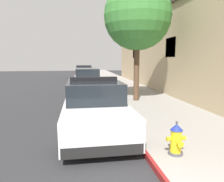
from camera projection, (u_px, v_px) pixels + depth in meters
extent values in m
cube|color=#2B2B2D|center=(29.00, 104.00, 11.11)|extent=(33.87, 60.00, 0.20)
cube|color=gray|center=(138.00, 97.00, 12.03)|extent=(3.67, 60.00, 0.13)
cube|color=maroon|center=(106.00, 98.00, 11.73)|extent=(0.08, 60.00, 0.13)
cube|color=black|center=(171.00, 47.00, 11.94)|extent=(0.06, 1.30, 1.10)
cube|color=black|center=(135.00, 52.00, 19.39)|extent=(0.06, 1.30, 1.10)
cube|color=white|center=(94.00, 112.00, 6.73)|extent=(1.84, 4.80, 0.76)
cube|color=black|center=(94.00, 90.00, 6.78)|extent=(1.64, 2.50, 0.60)
cube|color=black|center=(103.00, 150.00, 4.49)|extent=(1.76, 0.16, 0.24)
cube|color=black|center=(90.00, 104.00, 9.05)|extent=(1.76, 0.16, 0.24)
cylinder|color=black|center=(69.00, 108.00, 8.29)|extent=(0.22, 0.64, 0.64)
cylinder|color=black|center=(112.00, 107.00, 8.56)|extent=(0.22, 0.64, 0.64)
cylinder|color=black|center=(64.00, 141.00, 4.98)|extent=(0.22, 0.64, 0.64)
cylinder|color=black|center=(134.00, 137.00, 5.25)|extent=(0.22, 0.64, 0.64)
cube|color=black|center=(94.00, 79.00, 6.67)|extent=(1.48, 0.20, 0.12)
cube|color=red|center=(83.00, 79.00, 6.62)|extent=(0.44, 0.18, 0.11)
cube|color=#1E33E0|center=(105.00, 79.00, 6.73)|extent=(0.44, 0.18, 0.11)
cube|color=#B2B5BA|center=(87.00, 82.00, 15.39)|extent=(1.84, 4.80, 0.76)
cube|color=black|center=(87.00, 73.00, 15.44)|extent=(1.64, 2.50, 0.60)
cube|color=black|center=(89.00, 90.00, 13.15)|extent=(1.76, 0.16, 0.24)
cube|color=black|center=(86.00, 82.00, 17.72)|extent=(1.76, 0.16, 0.24)
cylinder|color=black|center=(76.00, 83.00, 16.96)|extent=(0.22, 0.64, 0.64)
cylinder|color=black|center=(97.00, 83.00, 17.23)|extent=(0.22, 0.64, 0.64)
cylinder|color=black|center=(75.00, 89.00, 13.64)|extent=(0.22, 0.64, 0.64)
cylinder|color=black|center=(102.00, 88.00, 13.91)|extent=(0.22, 0.64, 0.64)
cube|color=maroon|center=(84.00, 74.00, 23.77)|extent=(1.84, 4.80, 0.76)
cube|color=black|center=(84.00, 68.00, 23.81)|extent=(1.64, 2.50, 0.60)
cube|color=black|center=(85.00, 78.00, 21.52)|extent=(1.76, 0.16, 0.24)
cube|color=black|center=(83.00, 75.00, 26.09)|extent=(1.76, 0.16, 0.24)
cylinder|color=black|center=(76.00, 75.00, 25.33)|extent=(0.22, 0.64, 0.64)
cylinder|color=black|center=(91.00, 75.00, 25.60)|extent=(0.22, 0.64, 0.64)
cylinder|color=black|center=(76.00, 78.00, 22.01)|extent=(0.22, 0.64, 0.64)
cylinder|color=black|center=(93.00, 77.00, 22.28)|extent=(0.22, 0.64, 0.64)
cylinder|color=#4C4C51|center=(175.00, 153.00, 4.71)|extent=(0.32, 0.32, 0.06)
cylinder|color=yellow|center=(176.00, 141.00, 4.67)|extent=(0.24, 0.24, 0.50)
cone|color=navy|center=(177.00, 127.00, 4.62)|extent=(0.28, 0.28, 0.14)
cylinder|color=#4C4C51|center=(177.00, 123.00, 4.60)|extent=(0.05, 0.05, 0.06)
cylinder|color=yellow|center=(169.00, 139.00, 4.63)|extent=(0.10, 0.10, 0.10)
cylinder|color=yellow|center=(183.00, 138.00, 4.68)|extent=(0.10, 0.10, 0.10)
cylinder|color=yellow|center=(180.00, 144.00, 4.49)|extent=(0.13, 0.12, 0.13)
cylinder|color=brown|center=(136.00, 71.00, 10.66)|extent=(0.28, 0.28, 3.02)
sphere|color=#387A33|center=(137.00, 16.00, 10.25)|extent=(3.30, 3.30, 3.30)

